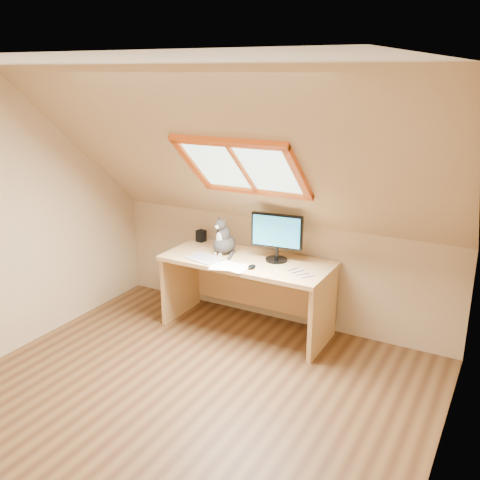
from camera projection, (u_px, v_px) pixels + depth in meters
The scene contains 10 objects.
ground at pixel (175, 410), 3.89m from camera, with size 3.50×3.50×0.00m, color brown.
room_shell at pixel (158, 224), 3.38m from camera, with size 3.52×3.52×2.41m.
desk at pixel (250, 279), 5.01m from camera, with size 1.56×0.68×0.71m.
monitor at pixel (277, 234), 4.77m from camera, with size 0.48×0.20×0.44m.
cat at pixel (224, 240), 5.01m from camera, with size 0.24×0.28×0.37m.
desk_speaker at pixel (201, 236), 5.38m from camera, with size 0.08×0.08×0.12m, color black.
graphics_tablet at pixel (204, 258), 4.89m from camera, with size 0.30×0.21×0.01m, color #B2B2B7.
mouse at pixel (252, 267), 4.65m from camera, with size 0.06×0.10×0.03m, color black.
papers at pixel (224, 266), 4.71m from camera, with size 0.33×0.27×0.00m.
cables at pixel (289, 272), 4.57m from camera, with size 0.51×0.26×0.01m.
Camera 1 is at (2.02, -2.69, 2.36)m, focal length 40.00 mm.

